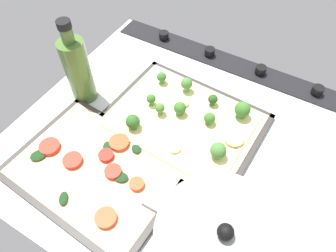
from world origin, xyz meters
TOP-DOWN VIEW (x-y plane):
  - ground_plane at (0.00, 0.00)cm, footprint 73.82×65.43cm
  - stove_control_panel at (0.00, -29.22)cm, footprint 70.87×7.00cm
  - baking_tray_front at (2.38, -3.88)cm, footprint 36.07×29.20cm
  - broccoli_pizza at (1.83, -4.25)cm, footprint 33.55×26.67cm
  - baking_tray_back at (11.90, 15.88)cm, footprint 35.35×26.86cm
  - veggie_pizza_back at (11.93, 15.83)cm, footprint 32.81×24.31cm
  - cooking_pot at (-16.38, 19.34)cm, footprint 26.69×19.88cm
  - oil_bottle at (27.63, 0.12)cm, footprint 5.87×5.87cm

SIDE VIEW (x-z plane):
  - ground_plane at x=0.00cm, z-range -3.00..0.00cm
  - baking_tray_front at x=2.38cm, z-range -0.28..1.02cm
  - baking_tray_back at x=11.90cm, z-range -0.28..1.02cm
  - stove_control_panel at x=0.00cm, z-range -0.74..1.86cm
  - veggie_pizza_back at x=11.93cm, z-range 0.15..2.05cm
  - broccoli_pizza at x=1.83cm, z-range -1.08..4.53cm
  - cooking_pot at x=-16.38cm, z-range -1.15..14.68cm
  - oil_bottle at x=27.63cm, z-range -1.86..19.59cm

